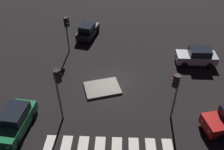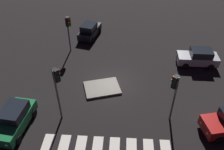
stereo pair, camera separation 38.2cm
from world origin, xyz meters
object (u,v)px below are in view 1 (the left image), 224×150
Objects in this scene: car_green at (15,121)px; traffic_light_east at (176,87)px; traffic_island at (102,88)px; traffic_light_south at (58,83)px; car_silver at (197,56)px; traffic_light_west at (67,26)px; car_black at (88,31)px.

traffic_light_east is (11.19, 1.58, 2.20)m from car_green.
traffic_island is 0.78× the size of traffic_light_south.
traffic_light_east is at bearing 63.56° from car_silver.
traffic_light_west reaches higher than car_silver.
car_black is at bearing 112.32° from traffic_light_west.
traffic_light_south is (-2.67, -3.40, 3.33)m from traffic_island.
traffic_light_east is at bearing 3.74° from traffic_light_west.
traffic_island is 0.89× the size of car_silver.
traffic_light_west reaches higher than car_black.
car_silver is 1.01× the size of traffic_light_west.
traffic_light_west is (1.94, 10.51, 2.12)m from car_green.
traffic_light_east reaches higher than traffic_island.
car_black is at bearing 172.21° from car_green.
traffic_island is 7.47m from car_green.
car_black is at bearing 104.17° from traffic_island.
traffic_island is at bearing 134.60° from car_green.
car_green is 11.51m from traffic_light_east.
traffic_light_east is (-3.73, -7.24, 2.22)m from car_silver.
traffic_light_south is 8.03m from traffic_light_east.
traffic_light_south is 1.12× the size of traffic_light_east.
traffic_light_south is (3.18, 1.19, 2.56)m from car_green.
car_silver is (9.08, 4.23, 0.75)m from traffic_island.
car_black is 0.90× the size of traffic_light_south.
car_black is 1.03× the size of traffic_light_west.
car_silver reaches higher than traffic_island.
traffic_light_east is 1.03× the size of traffic_light_west.
car_black is (-2.33, 9.24, 0.73)m from traffic_island.
traffic_light_east is at bearing 104.48° from car_green.
traffic_light_east is at bearing -46.94° from traffic_light_south.
car_green reaches higher than traffic_island.
car_silver is (11.41, -5.01, 0.02)m from car_black.
traffic_light_south is at bearing 33.83° from car_silver.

